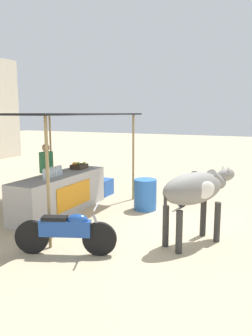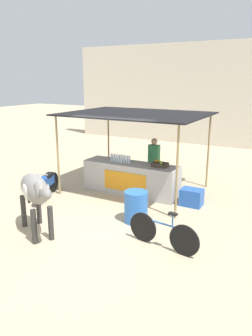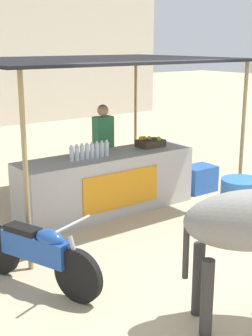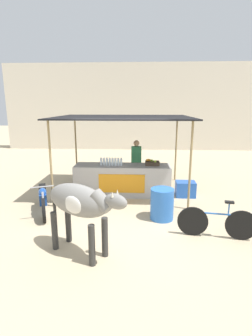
# 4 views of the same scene
# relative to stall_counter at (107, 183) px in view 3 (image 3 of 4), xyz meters

# --- Properties ---
(ground_plane) EXTENTS (60.00, 60.00, 0.00)m
(ground_plane) POSITION_rel_stall_counter_xyz_m (0.00, -2.20, -0.48)
(ground_plane) COLOR tan
(stall_counter) EXTENTS (3.00, 0.82, 0.96)m
(stall_counter) POSITION_rel_stall_counter_xyz_m (0.00, 0.00, 0.00)
(stall_counter) COLOR #B2ADA8
(stall_counter) RESTS_ON ground
(stall_awning) EXTENTS (4.20, 3.20, 2.45)m
(stall_awning) POSITION_rel_stall_counter_xyz_m (0.00, 0.30, 1.88)
(stall_awning) COLOR black
(stall_awning) RESTS_ON ground
(water_bottle_row) EXTENTS (0.70, 0.07, 0.25)m
(water_bottle_row) POSITION_rel_stall_counter_xyz_m (-0.35, -0.05, 0.59)
(water_bottle_row) COLOR silver
(water_bottle_row) RESTS_ON stall_counter
(fruit_crate) EXTENTS (0.44, 0.32, 0.18)m
(fruit_crate) POSITION_rel_stall_counter_xyz_m (0.93, 0.06, 0.55)
(fruit_crate) COLOR #3F3326
(fruit_crate) RESTS_ON stall_counter
(vendor_behind_counter) EXTENTS (0.34, 0.22, 1.65)m
(vendor_behind_counter) POSITION_rel_stall_counter_xyz_m (0.42, 0.75, 0.37)
(vendor_behind_counter) COLOR #383842
(vendor_behind_counter) RESTS_ON ground
(cooler_box) EXTENTS (0.60, 0.44, 0.48)m
(cooler_box) POSITION_rel_stall_counter_xyz_m (1.98, -0.10, -0.24)
(cooler_box) COLOR blue
(cooler_box) RESTS_ON ground
(water_barrel) EXTENTS (0.58, 0.58, 0.79)m
(water_barrel) POSITION_rel_stall_counter_xyz_m (1.11, -1.82, -0.08)
(water_barrel) COLOR blue
(water_barrel) RESTS_ON ground
(motorcycle_parked) EXTENTS (0.83, 1.71, 0.90)m
(motorcycle_parked) POSITION_rel_stall_counter_xyz_m (-2.00, -1.59, -0.05)
(motorcycle_parked) COLOR black
(motorcycle_parked) RESTS_ON ground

